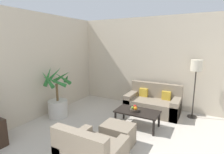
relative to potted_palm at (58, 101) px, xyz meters
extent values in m
cube|color=beige|center=(2.97, 2.01, 0.90)|extent=(8.36, 0.06, 2.70)
cube|color=beige|center=(-0.44, -0.83, 0.90)|extent=(0.06, 7.22, 2.70)
cylinder|color=beige|center=(0.00, 0.00, -0.22)|extent=(0.50, 0.50, 0.44)
cylinder|color=brown|center=(0.00, 0.00, 0.23)|extent=(0.06, 0.06, 0.46)
cone|color=#2D7533|center=(0.23, 0.00, 0.62)|extent=(0.10, 0.53, 0.41)
cone|color=#2D7533|center=(0.16, 0.20, 0.58)|extent=(0.51, 0.43, 0.34)
cone|color=#2D7533|center=(-0.06, 0.24, 0.60)|extent=(0.56, 0.22, 0.38)
cone|color=#2D7533|center=(-0.20, 0.09, 0.65)|extent=(0.31, 0.49, 0.46)
cone|color=#2D7533|center=(-0.19, -0.09, 0.65)|extent=(0.30, 0.48, 0.47)
cone|color=#2D7533|center=(-0.06, -0.24, 0.61)|extent=(0.55, 0.22, 0.40)
cone|color=#2D7533|center=(0.16, -0.21, 0.58)|extent=(0.51, 0.43, 0.34)
cube|color=gray|center=(2.14, 1.44, -0.26)|extent=(1.46, 0.80, 0.38)
cube|color=gray|center=(2.14, 1.77, 0.15)|extent=(1.46, 0.16, 0.42)
cube|color=gray|center=(1.51, 1.44, -0.20)|extent=(0.20, 0.80, 0.50)
cube|color=gray|center=(2.77, 1.44, -0.20)|extent=(0.20, 0.80, 0.50)
cube|color=gold|center=(1.81, 1.65, 0.06)|extent=(0.24, 0.12, 0.24)
cube|color=gold|center=(2.47, 1.65, 0.06)|extent=(0.24, 0.12, 0.24)
cylinder|color=#2D2823|center=(3.16, 1.67, -0.43)|extent=(0.24, 0.24, 0.03)
cylinder|color=#2D2823|center=(3.16, 1.67, 0.19)|extent=(0.03, 0.03, 1.22)
cylinder|color=beige|center=(3.16, 1.67, 0.94)|extent=(0.28, 0.28, 0.28)
cylinder|color=black|center=(1.60, 0.23, -0.27)|extent=(0.05, 0.05, 0.36)
cylinder|color=black|center=(2.51, 0.23, -0.27)|extent=(0.05, 0.05, 0.36)
cylinder|color=black|center=(1.60, 0.70, -0.27)|extent=(0.05, 0.05, 0.36)
cylinder|color=black|center=(2.51, 0.70, -0.27)|extent=(0.05, 0.05, 0.36)
cube|color=black|center=(2.06, 0.46, -0.07)|extent=(1.00, 0.56, 0.03)
cylinder|color=#42382D|center=(2.00, 0.43, -0.03)|extent=(0.22, 0.22, 0.05)
sphere|color=red|center=(1.99, 0.48, 0.04)|extent=(0.08, 0.08, 0.08)
sphere|color=olive|center=(1.96, 0.40, 0.03)|extent=(0.07, 0.07, 0.07)
sphere|color=orange|center=(2.04, 0.38, 0.04)|extent=(0.08, 0.08, 0.08)
cube|color=gray|center=(1.97, -1.54, 0.15)|extent=(0.88, 0.16, 0.40)
cube|color=gray|center=(1.61, -1.22, -0.20)|extent=(0.16, 0.80, 0.49)
cube|color=gray|center=(1.99, -0.42, -0.24)|extent=(0.59, 0.45, 0.41)
camera|label=1|loc=(3.37, -3.18, 1.50)|focal=28.00mm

